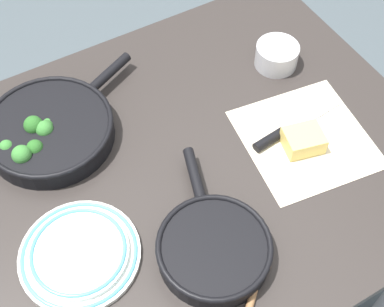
% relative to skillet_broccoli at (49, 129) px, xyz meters
% --- Properties ---
extents(ground_plane, '(14.00, 14.00, 0.00)m').
position_rel_skillet_broccoli_xyz_m(ground_plane, '(-0.26, 0.22, -0.80)').
color(ground_plane, '#424C51').
extents(dining_table_red, '(1.11, 0.91, 0.77)m').
position_rel_skillet_broccoli_xyz_m(dining_table_red, '(-0.26, 0.22, -0.12)').
color(dining_table_red, '#2D2826').
rests_on(dining_table_red, ground_plane).
extents(skillet_broccoli, '(0.41, 0.30, 0.07)m').
position_rel_skillet_broccoli_xyz_m(skillet_broccoli, '(0.00, 0.00, 0.00)').
color(skillet_broccoli, black).
rests_on(skillet_broccoli, dining_table_red).
extents(skillet_eggs, '(0.23, 0.35, 0.05)m').
position_rel_skillet_broccoli_xyz_m(skillet_eggs, '(-0.17, 0.44, -0.00)').
color(skillet_eggs, black).
rests_on(skillet_eggs, dining_table_red).
extents(parchment_sheet, '(0.32, 0.32, 0.00)m').
position_rel_skillet_broccoli_xyz_m(parchment_sheet, '(-0.51, 0.30, -0.03)').
color(parchment_sheet, beige).
rests_on(parchment_sheet, dining_table_red).
extents(grater_knife, '(0.26, 0.05, 0.02)m').
position_rel_skillet_broccoli_xyz_m(grater_knife, '(-0.48, 0.26, -0.02)').
color(grater_knife, silver).
rests_on(grater_knife, dining_table_red).
extents(cheese_block, '(0.10, 0.09, 0.05)m').
position_rel_skillet_broccoli_xyz_m(cheese_block, '(-0.49, 0.31, -0.01)').
color(cheese_block, '#EACC66').
rests_on(cheese_block, dining_table_red).
extents(dinner_plate_stack, '(0.25, 0.25, 0.03)m').
position_rel_skillet_broccoli_xyz_m(dinner_plate_stack, '(0.06, 0.31, -0.02)').
color(dinner_plate_stack, silver).
rests_on(dinner_plate_stack, dining_table_red).
extents(prep_bowl_steel, '(0.11, 0.11, 0.06)m').
position_rel_skillet_broccoli_xyz_m(prep_bowl_steel, '(-0.60, 0.06, -0.00)').
color(prep_bowl_steel, '#B7B7BC').
rests_on(prep_bowl_steel, dining_table_red).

